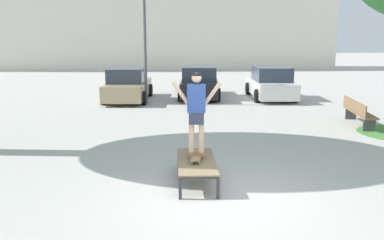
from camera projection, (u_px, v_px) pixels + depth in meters
name	position (u px, v px, depth m)	size (l,w,h in m)	color
ground_plane	(221.00, 199.00, 7.79)	(120.00, 120.00, 0.00)	#B7B5AD
skate_box	(197.00, 163.00, 8.64)	(0.80, 1.91, 0.46)	#38383D
skateboard	(196.00, 156.00, 8.67)	(0.30, 0.82, 0.09)	#9E754C
skater	(196.00, 108.00, 8.48)	(1.00, 0.32, 1.69)	beige
car_tan	(128.00, 85.00, 19.31)	(2.15, 4.31, 1.50)	tan
car_black	(199.00, 83.00, 20.24)	(2.19, 4.33, 1.50)	black
car_white	(271.00, 84.00, 19.93)	(2.03, 4.26, 1.50)	silver
park_bench	(358.00, 112.00, 14.11)	(0.76, 2.44, 0.83)	brown
light_post	(144.00, 14.00, 17.60)	(0.36, 0.36, 5.83)	#4C4C51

